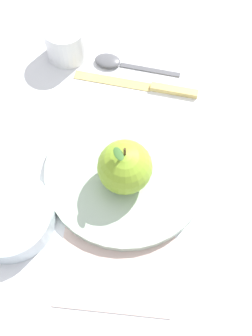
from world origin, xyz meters
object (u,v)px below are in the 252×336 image
object	(u,v)px
apple	(125,167)
linen_napkin	(116,268)
cup	(66,40)
side_bowl	(8,215)
dinner_plate	(126,171)
knife	(147,86)
spoon	(116,63)

from	to	relation	value
apple	linen_napkin	world-z (taller)	apple
cup	linen_napkin	distance (m)	0.41
side_bowl	cup	xyz separation A→B (m)	(-0.23, -0.25, 0.01)
dinner_plate	linen_napkin	bearing A→B (deg)	53.40
apple	knife	distance (m)	0.20
apple	linen_napkin	bearing A→B (deg)	53.43
apple	spoon	distance (m)	0.25
knife	apple	bearing A→B (deg)	47.05
side_bowl	cup	bearing A→B (deg)	-132.60
spoon	linen_napkin	bearing A→B (deg)	59.41
apple	side_bowl	xyz separation A→B (m)	(0.18, -0.04, -0.03)
cup	dinner_plate	bearing A→B (deg)	82.62
apple	spoon	size ratio (longest dim) A/B	0.76
side_bowl	cup	size ratio (longest dim) A/B	1.79
side_bowl	linen_napkin	xyz separation A→B (m)	(-0.10, 0.15, -0.02)
apple	linen_napkin	size ratio (longest dim) A/B	0.59
apple	side_bowl	size ratio (longest dim) A/B	0.73
dinner_plate	knife	world-z (taller)	dinner_plate
knife	linen_napkin	xyz separation A→B (m)	(0.21, 0.25, -0.00)
cup	knife	bearing A→B (deg)	121.27
apple	knife	world-z (taller)	apple
spoon	cup	bearing A→B (deg)	-46.59
spoon	dinner_plate	bearing A→B (deg)	63.56
dinner_plate	cup	distance (m)	0.27
apple	cup	size ratio (longest dim) A/B	1.30
dinner_plate	linen_napkin	size ratio (longest dim) A/B	1.54
side_bowl	knife	size ratio (longest dim) A/B	0.77
apple	spoon	xyz separation A→B (m)	(-0.11, -0.21, -0.05)
side_bowl	apple	bearing A→B (deg)	168.94
dinner_plate	apple	xyz separation A→B (m)	(0.01, 0.01, 0.05)
dinner_plate	side_bowl	xyz separation A→B (m)	(0.19, -0.02, 0.01)
side_bowl	spoon	world-z (taller)	side_bowl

